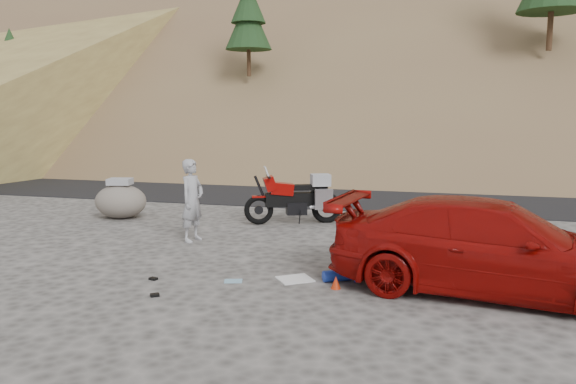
# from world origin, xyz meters

# --- Properties ---
(ground) EXTENTS (140.00, 140.00, 0.00)m
(ground) POSITION_xyz_m (0.00, 0.00, 0.00)
(ground) COLOR #44413E
(ground) RESTS_ON ground
(road) EXTENTS (120.00, 7.00, 0.05)m
(road) POSITION_xyz_m (0.00, 9.00, 0.00)
(road) COLOR black
(road) RESTS_ON ground
(hillside) EXTENTS (120.00, 73.00, 46.72)m
(hillside) POSITION_xyz_m (-0.05, 40.88, 11.08)
(hillside) COLOR brown
(hillside) RESTS_ON ground
(motorcycle) EXTENTS (2.22, 1.22, 1.41)m
(motorcycle) POSITION_xyz_m (0.91, 3.53, 0.60)
(motorcycle) COLOR black
(motorcycle) RESTS_ON ground
(man) EXTENTS (0.52, 0.69, 1.70)m
(man) POSITION_xyz_m (-0.72, 1.15, 0.00)
(man) COLOR #9D9DA2
(man) RESTS_ON ground
(red_car) EXTENTS (4.93, 2.52, 1.37)m
(red_car) POSITION_xyz_m (4.96, -0.78, 0.00)
(red_car) COLOR maroon
(red_car) RESTS_ON ground
(boulder) EXTENTS (1.32, 1.13, 1.03)m
(boulder) POSITION_xyz_m (-3.56, 3.01, 0.45)
(boulder) COLOR #615A53
(boulder) RESTS_ON ground
(gear_white_cloth) EXTENTS (0.69, 0.68, 0.02)m
(gear_white_cloth) POSITION_xyz_m (2.01, -0.93, 0.01)
(gear_white_cloth) COLOR white
(gear_white_cloth) RESTS_ON ground
(gear_blue_mat) EXTENTS (0.48, 0.38, 0.18)m
(gear_blue_mat) POSITION_xyz_m (2.67, -0.83, 0.09)
(gear_blue_mat) COLOR #1A339D
(gear_blue_mat) RESTS_ON ground
(gear_bottle) EXTENTS (0.08, 0.08, 0.19)m
(gear_bottle) POSITION_xyz_m (2.98, -0.80, 0.09)
(gear_bottle) COLOR #1A339D
(gear_bottle) RESTS_ON ground
(gear_funnel) EXTENTS (0.17, 0.17, 0.19)m
(gear_funnel) POSITION_xyz_m (2.72, -1.21, 0.10)
(gear_funnel) COLOR #B52A0C
(gear_funnel) RESTS_ON ground
(gear_glove_a) EXTENTS (0.14, 0.12, 0.04)m
(gear_glove_a) POSITION_xyz_m (-0.15, -1.54, 0.02)
(gear_glove_a) COLOR black
(gear_glove_a) RESTS_ON ground
(gear_glove_b) EXTENTS (0.16, 0.15, 0.04)m
(gear_glove_b) POSITION_xyz_m (0.28, -2.27, 0.02)
(gear_glove_b) COLOR black
(gear_glove_b) RESTS_ON ground
(gear_blue_cloth) EXTENTS (0.33, 0.28, 0.01)m
(gear_blue_cloth) POSITION_xyz_m (1.10, -1.28, 0.01)
(gear_blue_cloth) COLOR #7CA7BF
(gear_blue_cloth) RESTS_ON ground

